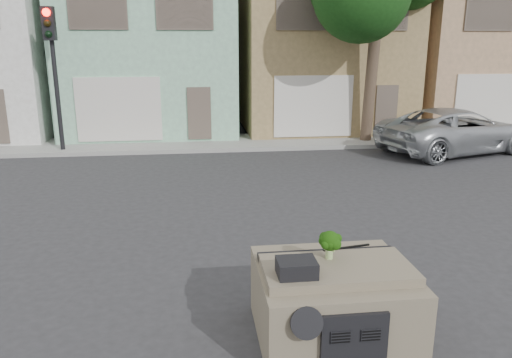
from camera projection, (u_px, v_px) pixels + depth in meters
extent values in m
plane|color=#303033|center=(290.00, 249.00, 9.69)|extent=(120.00, 120.00, 0.00)
cube|color=gray|center=(239.00, 142.00, 19.72)|extent=(40.00, 3.00, 0.15)
cube|color=#91C9A7|center=(152.00, 45.00, 22.15)|extent=(7.20, 8.20, 7.55)
cube|color=#957B4F|center=(317.00, 45.00, 23.05)|extent=(7.20, 8.20, 7.55)
cube|color=tan|center=(469.00, 45.00, 23.96)|extent=(7.20, 8.20, 7.55)
imported|color=#B5BABE|center=(454.00, 152.00, 18.23)|extent=(6.36, 4.28, 1.62)
cube|color=black|center=(55.00, 82.00, 17.32)|extent=(0.40, 0.40, 5.10)
cube|color=#133910|center=(374.00, 32.00, 18.55)|extent=(4.40, 4.00, 8.50)
cube|color=#706651|center=(333.00, 299.00, 6.67)|extent=(2.00, 1.80, 1.12)
cube|color=black|center=(297.00, 268.00, 6.09)|extent=(0.48, 0.38, 0.20)
cube|color=black|center=(347.00, 247.00, 6.92)|extent=(0.69, 0.15, 0.02)
cube|color=#133307|center=(330.00, 245.00, 6.55)|extent=(0.40, 0.40, 0.39)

